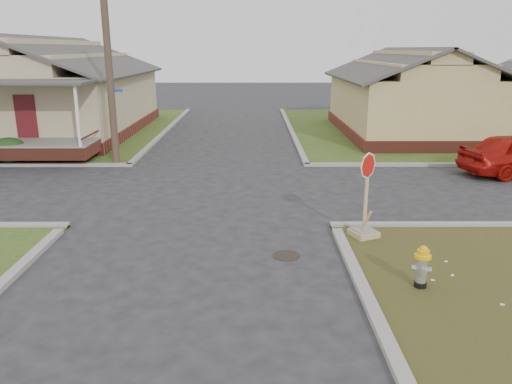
{
  "coord_description": "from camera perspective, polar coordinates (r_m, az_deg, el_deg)",
  "views": [
    {
      "loc": [
        1.46,
        -11.13,
        4.6
      ],
      "look_at": [
        1.5,
        1.0,
        1.1
      ],
      "focal_mm": 35.0,
      "sensor_mm": 36.0,
      "label": 1
    }
  ],
  "objects": [
    {
      "name": "ground",
      "position": [
        12.13,
        -7.15,
        -6.32
      ],
      "size": [
        120.0,
        120.0,
        0.0
      ],
      "primitive_type": "plane",
      "color": "#252527",
      "rests_on": "ground"
    },
    {
      "name": "verge_far_left",
      "position": [
        32.84,
        -26.52,
        6.41
      ],
      "size": [
        19.0,
        19.0,
        0.05
      ],
      "primitive_type": "cube",
      "color": "#324D1B",
      "rests_on": "ground"
    },
    {
      "name": "curbs",
      "position": [
        16.84,
        -5.18,
        0.17
      ],
      "size": [
        80.0,
        40.0,
        0.12
      ],
      "primitive_type": null,
      "color": "#9C958D",
      "rests_on": "ground"
    },
    {
      "name": "manhole",
      "position": [
        11.61,
        3.49,
        -7.26
      ],
      "size": [
        0.64,
        0.64,
        0.01
      ],
      "primitive_type": "cylinder",
      "color": "black",
      "rests_on": "ground"
    },
    {
      "name": "corner_house",
      "position": [
        30.17,
        -22.94,
        10.45
      ],
      "size": [
        10.1,
        15.5,
        5.3
      ],
      "color": "brown",
      "rests_on": "ground"
    },
    {
      "name": "side_house_yellow",
      "position": [
        29.02,
        17.2,
        10.63
      ],
      "size": [
        7.6,
        11.6,
        4.7
      ],
      "color": "brown",
      "rests_on": "ground"
    },
    {
      "name": "utility_pole",
      "position": [
        20.82,
        -16.62,
        15.63
      ],
      "size": [
        1.8,
        0.28,
        9.0
      ],
      "color": "#473329",
      "rests_on": "ground"
    },
    {
      "name": "fire_hydrant",
      "position": [
        10.39,
        18.46,
        -7.85
      ],
      "size": [
        0.33,
        0.33,
        0.88
      ],
      "rotation": [
        0.0,
        0.0,
        -0.37
      ],
      "color": "black",
      "rests_on": "ground"
    },
    {
      "name": "stop_sign",
      "position": [
        12.75,
        12.3,
        -2.99
      ],
      "size": [
        0.61,
        0.6,
        2.16
      ],
      "rotation": [
        0.0,
        0.0,
        0.42
      ],
      "color": "tan",
      "rests_on": "ground"
    },
    {
      "name": "hedge_right",
      "position": [
        22.86,
        -26.31,
        4.31
      ],
      "size": [
        1.4,
        1.15,
        1.07
      ],
      "primitive_type": "ellipsoid",
      "color": "#1A3B15",
      "rests_on": "verge_far_left"
    }
  ]
}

